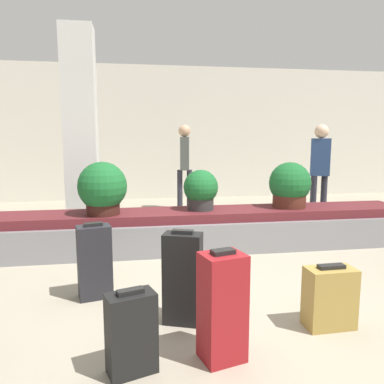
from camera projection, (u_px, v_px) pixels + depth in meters
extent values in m
plane|color=#9E937F|center=(216.00, 292.00, 3.68)|extent=(18.00, 18.00, 0.00)
cube|color=beige|center=(164.00, 133.00, 9.11)|extent=(18.00, 0.06, 3.20)
cube|color=gray|center=(192.00, 233.00, 5.10)|extent=(6.27, 0.83, 0.40)
cube|color=#5B1E23|center=(192.00, 215.00, 5.06)|extent=(6.01, 0.67, 0.12)
cube|color=silver|center=(81.00, 131.00, 5.94)|extent=(0.49, 0.49, 3.20)
cube|color=#A3843D|center=(330.00, 298.00, 2.96)|extent=(0.39, 0.22, 0.49)
cube|color=black|center=(331.00, 267.00, 2.93)|extent=(0.21, 0.08, 0.03)
cube|color=#232328|center=(95.00, 262.00, 3.51)|extent=(0.34, 0.27, 0.69)
cube|color=black|center=(93.00, 224.00, 3.45)|extent=(0.18, 0.11, 0.03)
cube|color=maroon|center=(222.00, 307.00, 2.51)|extent=(0.33, 0.30, 0.74)
cube|color=black|center=(223.00, 252.00, 2.46)|extent=(0.17, 0.12, 0.03)
cube|color=black|center=(183.00, 279.00, 3.02)|extent=(0.35, 0.28, 0.75)
cube|color=black|center=(183.00, 232.00, 2.96)|extent=(0.18, 0.12, 0.03)
cube|color=black|center=(131.00, 333.00, 2.38)|extent=(0.35, 0.26, 0.53)
cube|color=black|center=(130.00, 291.00, 2.34)|extent=(0.18, 0.11, 0.03)
cylinder|color=#4C2319|center=(289.00, 201.00, 5.28)|extent=(0.46, 0.46, 0.19)
sphere|color=#195B28|center=(290.00, 183.00, 5.24)|extent=(0.58, 0.58, 0.58)
cylinder|color=#2D2D2D|center=(201.00, 203.00, 5.09)|extent=(0.35, 0.35, 0.18)
sphere|color=#195B28|center=(201.00, 187.00, 5.06)|extent=(0.47, 0.47, 0.47)
cylinder|color=#381914|center=(103.00, 207.00, 4.78)|extent=(0.42, 0.42, 0.19)
sphere|color=#195B28|center=(102.00, 186.00, 4.74)|extent=(0.62, 0.62, 0.62)
cylinder|color=#282833|center=(180.00, 190.00, 7.70)|extent=(0.11, 0.11, 0.84)
cylinder|color=#282833|center=(189.00, 190.00, 7.73)|extent=(0.11, 0.11, 0.84)
cube|color=#474C47|center=(185.00, 153.00, 7.61)|extent=(0.22, 0.34, 0.67)
sphere|color=tan|center=(185.00, 131.00, 7.54)|extent=(0.25, 0.25, 0.25)
cylinder|color=#282833|center=(313.00, 199.00, 6.69)|extent=(0.11, 0.11, 0.83)
cylinder|color=#282833|center=(324.00, 198.00, 6.73)|extent=(0.11, 0.11, 0.83)
cube|color=navy|center=(320.00, 157.00, 6.60)|extent=(0.36, 0.28, 0.66)
sphere|color=beige|center=(322.00, 131.00, 6.54)|extent=(0.24, 0.24, 0.24)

